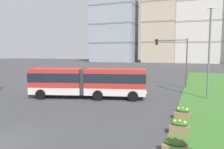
# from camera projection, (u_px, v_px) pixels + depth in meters

# --- Properties ---
(articulated_bus) EXTENTS (12.01, 5.63, 3.00)m
(articulated_bus) POSITION_uv_depth(u_px,v_px,m) (88.00, 82.00, 22.05)
(articulated_bus) COLOR red
(articulated_bus) RESTS_ON ground
(car_white_van) EXTENTS (4.56, 2.39, 1.58)m
(car_white_van) POSITION_uv_depth(u_px,v_px,m) (94.00, 76.00, 35.09)
(car_white_van) COLOR silver
(car_white_van) RESTS_ON ground
(flower_planter_0) EXTENTS (1.10, 0.56, 0.74)m
(flower_planter_0) POSITION_uv_depth(u_px,v_px,m) (175.00, 146.00, 9.65)
(flower_planter_0) COLOR #937051
(flower_planter_0) RESTS_ON grass_median
(flower_planter_1) EXTENTS (1.10, 0.56, 0.74)m
(flower_planter_1) POSITION_uv_depth(u_px,v_px,m) (179.00, 127.00, 12.23)
(flower_planter_1) COLOR #937051
(flower_planter_1) RESTS_ON grass_median
(flower_planter_2) EXTENTS (1.10, 0.56, 0.74)m
(flower_planter_2) POSITION_uv_depth(u_px,v_px,m) (183.00, 113.00, 15.01)
(flower_planter_2) COLOR #937051
(flower_planter_2) RESTS_ON grass_median
(traffic_light_far_right) EXTENTS (4.33, 0.28, 6.48)m
(traffic_light_far_right) POSITION_uv_depth(u_px,v_px,m) (176.00, 54.00, 28.41)
(traffic_light_far_right) COLOR #474C51
(traffic_light_far_right) RESTS_ON ground
(streetlight_median) EXTENTS (0.70, 0.28, 9.05)m
(streetlight_median) POSITION_uv_depth(u_px,v_px,m) (209.00, 49.00, 20.90)
(streetlight_median) COLOR slate
(streetlight_median) RESTS_ON ground
(apartment_tower_west) EXTENTS (21.85, 14.31, 36.57)m
(apartment_tower_west) POSITION_uv_depth(u_px,v_px,m) (114.00, 26.00, 108.82)
(apartment_tower_west) COLOR #9EA3AD
(apartment_tower_west) RESTS_ON ground
(apartment_tower_westcentre) EXTENTS (18.97, 18.38, 36.96)m
(apartment_tower_westcentre) POSITION_uv_depth(u_px,v_px,m) (164.00, 24.00, 104.96)
(apartment_tower_westcentre) COLOR #C6B299
(apartment_tower_westcentre) RESTS_ON ground
(apartment_tower_centre) EXTENTS (21.69, 19.80, 53.51)m
(apartment_tower_centre) POSITION_uv_depth(u_px,v_px,m) (203.00, 4.00, 98.46)
(apartment_tower_centre) COLOR silver
(apartment_tower_centre) RESTS_ON ground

